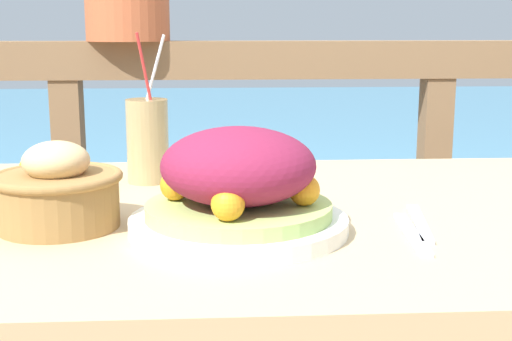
# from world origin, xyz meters

# --- Properties ---
(patio_table) EXTENTS (1.16, 0.76, 0.74)m
(patio_table) POSITION_xyz_m (0.00, 0.00, 0.64)
(patio_table) COLOR tan
(patio_table) RESTS_ON ground_plane
(railing_fence) EXTENTS (2.80, 0.08, 0.97)m
(railing_fence) POSITION_xyz_m (0.00, 0.75, 0.70)
(railing_fence) COLOR brown
(railing_fence) RESTS_ON ground_plane
(sea_backdrop) EXTENTS (12.00, 4.00, 0.46)m
(sea_backdrop) POSITION_xyz_m (0.00, 3.25, 0.23)
(sea_backdrop) COLOR teal
(sea_backdrop) RESTS_ON ground_plane
(salad_plate) EXTENTS (0.28, 0.28, 0.14)m
(salad_plate) POSITION_xyz_m (-0.07, -0.11, 0.80)
(salad_plate) COLOR white
(salad_plate) RESTS_ON patio_table
(drink_glass) EXTENTS (0.07, 0.07, 0.25)m
(drink_glass) POSITION_xyz_m (-0.21, 0.20, 0.82)
(drink_glass) COLOR tan
(drink_glass) RESTS_ON patio_table
(bread_basket) EXTENTS (0.17, 0.17, 0.12)m
(bread_basket) POSITION_xyz_m (-0.31, -0.07, 0.79)
(bread_basket) COLOR olive
(bread_basket) RESTS_ON patio_table
(fork) EXTENTS (0.03, 0.18, 0.00)m
(fork) POSITION_xyz_m (0.15, -0.13, 0.75)
(fork) COLOR silver
(fork) RESTS_ON patio_table
(knife) EXTENTS (0.05, 0.18, 0.00)m
(knife) POSITION_xyz_m (0.17, -0.09, 0.75)
(knife) COLOR silver
(knife) RESTS_ON patio_table
(orange_near_basket) EXTENTS (0.07, 0.07, 0.07)m
(orange_near_basket) POSITION_xyz_m (-0.38, 0.14, 0.78)
(orange_near_basket) COLOR orange
(orange_near_basket) RESTS_ON patio_table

